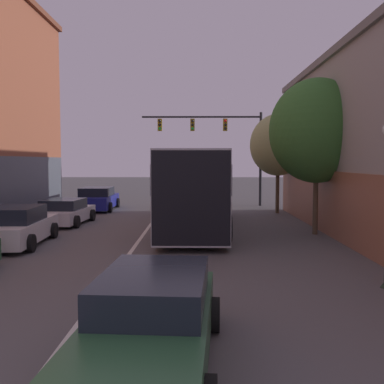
{
  "coord_description": "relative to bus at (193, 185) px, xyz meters",
  "views": [
    {
      "loc": [
        2.16,
        -2.01,
        2.98
      ],
      "look_at": [
        1.98,
        15.97,
        1.74
      ],
      "focal_mm": 42.0,
      "sensor_mm": 36.0,
      "label": 1
    }
  ],
  "objects": [
    {
      "name": "lane_center_line",
      "position": [
        -2.02,
        -2.18,
        -1.9
      ],
      "size": [
        0.14,
        43.87,
        0.01
      ],
      "color": "silver",
      "rests_on": "ground_plane"
    },
    {
      "name": "hatchback_foreground",
      "position": [
        -0.5,
        -13.76,
        -1.26
      ],
      "size": [
        2.15,
        4.71,
        1.34
      ],
      "rotation": [
        0.0,
        0.0,
        1.51
      ],
      "color": "#285633",
      "rests_on": "ground_plane"
    },
    {
      "name": "parked_car_left_far",
      "position": [
        -5.9,
        7.05,
        -1.24
      ],
      "size": [
        2.26,
        4.63,
        1.39
      ],
      "rotation": [
        0.0,
        0.0,
        1.59
      ],
      "color": "navy",
      "rests_on": "ground_plane"
    },
    {
      "name": "traffic_signal_gantry",
      "position": [
        1.71,
        9.74,
        2.71
      ],
      "size": [
        7.95,
        0.36,
        6.18
      ],
      "color": "black",
      "rests_on": "ground_plane"
    },
    {
      "name": "street_tree_near",
      "position": [
        4.97,
        -1.93,
        2.29
      ],
      "size": [
        3.82,
        3.44,
        6.29
      ],
      "color": "brown",
      "rests_on": "ground_plane"
    },
    {
      "name": "parked_car_left_near",
      "position": [
        -6.06,
        0.81,
        -1.32
      ],
      "size": [
        2.22,
        4.04,
        1.2
      ],
      "rotation": [
        0.0,
        0.0,
        1.52
      ],
      "color": "silver",
      "rests_on": "ground_plane"
    },
    {
      "name": "bus",
      "position": [
        0.0,
        0.0,
        0.0
      ],
      "size": [
        2.96,
        12.11,
        3.38
      ],
      "rotation": [
        0.0,
        0.0,
        1.57
      ],
      "color": "#B7B7BC",
      "rests_on": "ground_plane"
    },
    {
      "name": "parked_car_left_distant",
      "position": [
        -6.23,
        -4.43,
        -1.24
      ],
      "size": [
        2.15,
        4.42,
        1.39
      ],
      "rotation": [
        0.0,
        0.0,
        1.61
      ],
      "color": "silver",
      "rests_on": "ground_plane"
    },
    {
      "name": "street_tree_far",
      "position": [
        4.77,
        5.52,
        1.98
      ],
      "size": [
        3.19,
        2.87,
        5.65
      ],
      "color": "brown",
      "rests_on": "ground_plane"
    }
  ]
}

